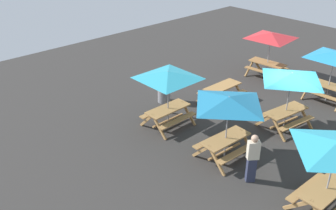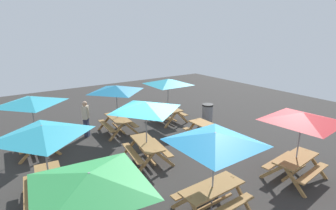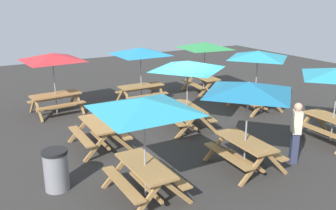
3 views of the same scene
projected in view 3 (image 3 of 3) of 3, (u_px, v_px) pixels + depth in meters
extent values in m
plane|color=#33302D|center=(183.00, 126.00, 12.89)|extent=(29.57, 29.57, 0.00)
cube|color=#A87A44|center=(141.00, 86.00, 15.29)|extent=(0.73, 1.81, 0.05)
cube|color=#A87A44|center=(135.00, 90.00, 15.83)|extent=(0.29, 1.80, 0.04)
cube|color=#A87A44|center=(148.00, 96.00, 14.92)|extent=(0.29, 1.80, 0.04)
cube|color=#A87A44|center=(154.00, 90.00, 16.08)|extent=(0.80, 0.07, 0.81)
cube|color=#A87A44|center=(162.00, 94.00, 15.48)|extent=(0.80, 0.07, 0.81)
cube|color=#A87A44|center=(120.00, 95.00, 15.31)|extent=(0.80, 0.07, 0.81)
cube|color=#A87A44|center=(128.00, 99.00, 14.72)|extent=(0.80, 0.07, 0.81)
cube|color=#A87A44|center=(141.00, 98.00, 15.44)|extent=(0.09, 1.56, 0.06)
cylinder|color=gray|center=(141.00, 76.00, 15.17)|extent=(0.04, 0.04, 2.30)
pyramid|color=#268CC6|center=(140.00, 51.00, 14.88)|extent=(2.83, 2.83, 0.28)
cube|color=#A87A44|center=(187.00, 107.00, 12.44)|extent=(1.88, 0.96, 0.05)
cube|color=#A87A44|center=(202.00, 114.00, 12.72)|extent=(1.82, 0.52, 0.04)
cube|color=#A87A44|center=(172.00, 117.00, 12.34)|extent=(1.82, 0.52, 0.04)
cube|color=#A87A44|center=(207.00, 124.00, 11.99)|extent=(0.18, 0.80, 0.81)
cube|color=#A87A44|center=(186.00, 126.00, 11.73)|extent=(0.18, 0.80, 0.81)
cube|color=#A87A44|center=(187.00, 110.00, 13.37)|extent=(0.18, 0.80, 0.81)
cube|color=#A87A44|center=(168.00, 112.00, 13.12)|extent=(0.18, 0.80, 0.81)
cube|color=#A87A44|center=(187.00, 122.00, 12.60)|extent=(1.55, 0.30, 0.06)
cylinder|color=gray|center=(187.00, 95.00, 12.33)|extent=(0.04, 0.04, 2.30)
pyramid|color=teal|center=(188.00, 65.00, 12.03)|extent=(2.27, 2.27, 0.28)
cube|color=#A87A44|center=(145.00, 166.00, 8.25)|extent=(1.80, 0.71, 0.05)
cube|color=#A87A44|center=(167.00, 172.00, 8.60)|extent=(1.80, 0.27, 0.04)
cube|color=#A87A44|center=(123.00, 184.00, 8.08)|extent=(1.80, 0.27, 0.04)
cube|color=#A87A44|center=(177.00, 192.00, 7.89)|extent=(0.06, 0.80, 0.81)
cube|color=#A87A44|center=(147.00, 201.00, 7.54)|extent=(0.06, 0.80, 0.81)
cube|color=#A87A44|center=(144.00, 164.00, 9.18)|extent=(0.06, 0.80, 0.81)
cube|color=#A87A44|center=(117.00, 171.00, 8.84)|extent=(0.06, 0.80, 0.81)
cube|color=#A87A44|center=(146.00, 187.00, 8.41)|extent=(1.56, 0.07, 0.06)
cylinder|color=gray|center=(145.00, 149.00, 8.14)|extent=(0.04, 0.04, 2.30)
pyramid|color=teal|center=(144.00, 104.00, 7.84)|extent=(2.83, 2.83, 0.28)
cube|color=#A87A44|center=(99.00, 123.00, 10.90)|extent=(1.81, 0.72, 0.05)
cube|color=#A87A44|center=(117.00, 130.00, 11.25)|extent=(1.80, 0.28, 0.04)
cube|color=#A87A44|center=(81.00, 136.00, 10.73)|extent=(1.80, 0.28, 0.04)
cube|color=#A87A44|center=(121.00, 142.00, 10.53)|extent=(0.07, 0.80, 0.81)
cube|color=#A87A44|center=(97.00, 147.00, 10.19)|extent=(0.07, 0.80, 0.81)
cube|color=#A87A44|center=(102.00, 125.00, 11.83)|extent=(0.07, 0.80, 0.81)
cube|color=#A87A44|center=(80.00, 129.00, 11.49)|extent=(0.07, 0.80, 0.81)
cube|color=#A87A44|center=(100.00, 140.00, 11.05)|extent=(1.56, 0.09, 0.06)
cube|color=#A87A44|center=(56.00, 95.00, 13.96)|extent=(0.85, 1.85, 0.05)
cube|color=#A87A44|center=(51.00, 99.00, 14.48)|extent=(0.42, 1.82, 0.04)
cube|color=#A87A44|center=(61.00, 106.00, 13.62)|extent=(0.42, 1.82, 0.04)
cube|color=#A87A44|center=(73.00, 99.00, 14.79)|extent=(0.80, 0.13, 0.81)
cube|color=#A87A44|center=(80.00, 103.00, 14.21)|extent=(0.80, 0.13, 0.81)
cube|color=#A87A44|center=(33.00, 105.00, 13.93)|extent=(0.80, 0.13, 0.81)
cube|color=#A87A44|center=(39.00, 110.00, 13.36)|extent=(0.80, 0.13, 0.81)
cube|color=#A87A44|center=(57.00, 108.00, 14.12)|extent=(0.21, 1.56, 0.06)
cylinder|color=gray|center=(55.00, 84.00, 13.85)|extent=(0.04, 0.04, 2.30)
pyramid|color=red|center=(52.00, 57.00, 13.55)|extent=(2.82, 2.82, 0.28)
cube|color=#A87A44|center=(245.00, 141.00, 9.62)|extent=(1.84, 0.80, 0.05)
cube|color=#A87A44|center=(261.00, 148.00, 9.94)|extent=(1.81, 0.36, 0.04)
cube|color=#A87A44|center=(227.00, 155.00, 9.46)|extent=(1.81, 0.36, 0.04)
cube|color=#A87A44|center=(276.00, 163.00, 9.22)|extent=(0.10, 0.80, 0.81)
cube|color=#A87A44|center=(253.00, 169.00, 8.90)|extent=(0.10, 0.80, 0.81)
cube|color=#A87A44|center=(238.00, 142.00, 10.55)|extent=(0.10, 0.80, 0.81)
cube|color=#A87A44|center=(216.00, 146.00, 10.23)|extent=(0.10, 0.80, 0.81)
cube|color=#A87A44|center=(244.00, 160.00, 9.77)|extent=(1.56, 0.15, 0.06)
cylinder|color=gray|center=(246.00, 126.00, 9.50)|extent=(0.04, 0.04, 2.30)
pyramid|color=teal|center=(249.00, 88.00, 9.21)|extent=(2.11, 2.11, 0.28)
cube|color=#A87A44|center=(333.00, 118.00, 11.35)|extent=(1.83, 0.77, 0.05)
cube|color=#A87A44|center=(320.00, 130.00, 11.18)|extent=(1.81, 0.33, 0.04)
cube|color=#A87A44|center=(320.00, 120.00, 12.28)|extent=(0.09, 0.80, 0.81)
cube|color=#A87A44|center=(304.00, 124.00, 11.95)|extent=(0.09, 0.80, 0.81)
cube|color=#A87A44|center=(331.00, 134.00, 11.50)|extent=(1.56, 0.13, 0.06)
cylinder|color=gray|center=(335.00, 105.00, 11.23)|extent=(0.04, 0.04, 2.30)
cube|color=#A87A44|center=(204.00, 77.00, 16.90)|extent=(1.87, 0.89, 0.05)
cube|color=#A87A44|center=(214.00, 82.00, 17.20)|extent=(1.82, 0.45, 0.04)
cube|color=#A87A44|center=(193.00, 84.00, 16.77)|extent=(1.82, 0.45, 0.04)
cube|color=#A87A44|center=(220.00, 88.00, 16.47)|extent=(0.15, 0.80, 0.81)
cube|color=#A87A44|center=(205.00, 89.00, 16.19)|extent=(0.15, 0.80, 0.81)
cube|color=#A87A44|center=(203.00, 80.00, 17.83)|extent=(0.15, 0.80, 0.81)
cube|color=#A87A44|center=(189.00, 82.00, 17.55)|extent=(0.15, 0.80, 0.81)
cube|color=#A87A44|center=(204.00, 88.00, 17.05)|extent=(1.56, 0.24, 0.06)
cylinder|color=gray|center=(204.00, 68.00, 16.78)|extent=(0.04, 0.04, 2.30)
pyramid|color=green|center=(205.00, 45.00, 16.49)|extent=(2.81, 2.81, 0.28)
cube|color=#A87A44|center=(255.00, 91.00, 14.47)|extent=(1.87, 0.89, 0.05)
cube|color=#A87A44|center=(266.00, 97.00, 14.77)|extent=(1.82, 0.45, 0.04)
cube|color=#A87A44|center=(243.00, 100.00, 14.35)|extent=(1.82, 0.45, 0.04)
cube|color=#A87A44|center=(275.00, 104.00, 14.04)|extent=(0.15, 0.80, 0.81)
cube|color=#A87A44|center=(259.00, 107.00, 13.76)|extent=(0.15, 0.80, 0.81)
cube|color=#A87A44|center=(251.00, 94.00, 15.41)|extent=(0.15, 0.80, 0.81)
cube|color=#A87A44|center=(236.00, 96.00, 15.12)|extent=(0.15, 0.80, 0.81)
cube|color=#A87A44|center=(255.00, 104.00, 14.63)|extent=(1.56, 0.24, 0.06)
cylinder|color=gray|center=(256.00, 81.00, 14.36)|extent=(0.04, 0.04, 2.30)
pyramid|color=teal|center=(258.00, 54.00, 14.06)|extent=(2.21, 2.21, 0.28)
cylinder|color=gray|center=(56.00, 172.00, 8.62)|extent=(0.56, 0.56, 0.90)
cylinder|color=black|center=(54.00, 152.00, 8.48)|extent=(0.59, 0.59, 0.08)
cube|color=#2D334C|center=(294.00, 147.00, 10.02)|extent=(0.33, 0.31, 0.85)
cube|color=beige|center=(297.00, 122.00, 9.81)|extent=(0.42, 0.39, 0.60)
sphere|color=tan|center=(298.00, 107.00, 9.69)|extent=(0.22, 0.22, 0.22)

